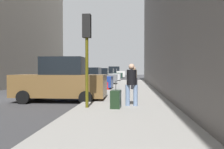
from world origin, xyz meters
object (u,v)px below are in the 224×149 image
at_px(parked_blue_sedan, 86,79).
at_px(pedestrian_in_jeans, 132,82).
at_px(parked_dark_green_sedan, 110,74).
at_px(rolling_suitcase, 116,99).
at_px(parked_bronze_suv, 61,81).
at_px(parked_white_van, 113,73).
at_px(fire_hydrant, 108,85).
at_px(parked_gray_coupe, 98,77).
at_px(pedestrian_in_tan_coat, 134,77).
at_px(parked_silver_sedan, 105,75).
at_px(traffic_light, 87,40).

distance_m(parked_blue_sedan, pedestrian_in_jeans, 8.81).
height_order(parked_dark_green_sedan, rolling_suitcase, parked_dark_green_sedan).
relative_size(parked_bronze_suv, parked_white_van, 1.00).
relative_size(fire_hydrant, rolling_suitcase, 0.68).
xyz_separation_m(parked_blue_sedan, pedestrian_in_jeans, (3.58, -8.05, 0.26)).
relative_size(parked_gray_coupe, parked_dark_green_sedan, 1.01).
relative_size(parked_gray_coupe, pedestrian_in_tan_coat, 2.49).
distance_m(parked_gray_coupe, rolling_suitcase, 14.75).
relative_size(parked_silver_sedan, fire_hydrant, 6.05).
xyz_separation_m(fire_hydrant, pedestrian_in_tan_coat, (1.96, 0.46, 0.61)).
distance_m(parked_bronze_suv, parked_gray_coupe, 11.96).
bearing_deg(pedestrian_in_jeans, parked_gray_coupe, 104.47).
height_order(parked_silver_sedan, rolling_suitcase, parked_silver_sedan).
bearing_deg(pedestrian_in_jeans, fire_hydrant, 103.82).
bearing_deg(pedestrian_in_jeans, rolling_suitcase, -136.17).
relative_size(parked_blue_sedan, traffic_light, 1.17).
distance_m(parked_silver_sedan, parked_white_van, 12.71).
bearing_deg(fire_hydrant, rolling_suitcase, -81.42).
bearing_deg(fire_hydrant, traffic_light, -89.63).
height_order(parked_gray_coupe, pedestrian_in_jeans, pedestrian_in_jeans).
relative_size(parked_bronze_suv, fire_hydrant, 6.58).
distance_m(parked_bronze_suv, rolling_suitcase, 3.92).
xyz_separation_m(parked_blue_sedan, fire_hydrant, (1.80, -0.84, -0.35)).
bearing_deg(parked_blue_sedan, rolling_suitcase, -70.95).
relative_size(traffic_light, pedestrian_in_jeans, 2.11).
height_order(fire_hydrant, rolling_suitcase, rolling_suitcase).
height_order(parked_dark_green_sedan, pedestrian_in_jeans, pedestrian_in_jeans).
height_order(pedestrian_in_jeans, rolling_suitcase, pedestrian_in_jeans).
relative_size(parked_dark_green_sedan, parked_white_van, 0.91).
bearing_deg(rolling_suitcase, pedestrian_in_tan_coat, 84.58).
height_order(parked_bronze_suv, fire_hydrant, parked_bronze_suv).
bearing_deg(parked_gray_coupe, pedestrian_in_tan_coat, -58.75).
bearing_deg(parked_silver_sedan, parked_bronze_suv, -90.00).
height_order(parked_dark_green_sedan, parked_white_van, parked_white_van).
distance_m(traffic_light, pedestrian_in_jeans, 2.45).
bearing_deg(parked_dark_green_sedan, traffic_light, -86.10).
relative_size(parked_white_van, pedestrian_in_jeans, 2.72).
distance_m(parked_dark_green_sedan, fire_hydrant, 19.51).
xyz_separation_m(parked_bronze_suv, parked_blue_sedan, (0.00, 6.13, -0.18)).
height_order(parked_white_van, pedestrian_in_tan_coat, parked_white_van).
height_order(fire_hydrant, pedestrian_in_jeans, pedestrian_in_jeans).
relative_size(fire_hydrant, traffic_light, 0.20).
distance_m(fire_hydrant, pedestrian_in_tan_coat, 2.10).
height_order(parked_silver_sedan, pedestrian_in_tan_coat, pedestrian_in_tan_coat).
relative_size(parked_silver_sedan, pedestrian_in_jeans, 2.49).
relative_size(parked_silver_sedan, pedestrian_in_tan_coat, 2.49).
height_order(parked_dark_green_sedan, fire_hydrant, parked_dark_green_sedan).
bearing_deg(parked_gray_coupe, parked_bronze_suv, -90.00).
distance_m(parked_silver_sedan, pedestrian_in_jeans, 20.90).
bearing_deg(parked_blue_sedan, pedestrian_in_tan_coat, -5.72).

